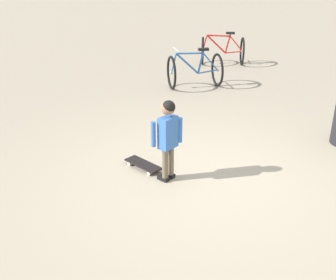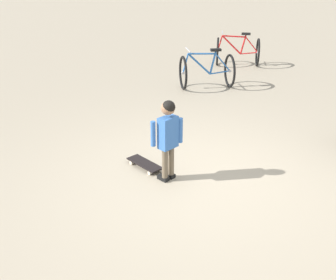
% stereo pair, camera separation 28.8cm
% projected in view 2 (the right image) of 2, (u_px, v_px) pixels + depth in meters
% --- Properties ---
extents(ground_plane, '(50.00, 50.00, 0.00)m').
position_uv_depth(ground_plane, '(211.00, 179.00, 5.20)').
color(ground_plane, tan).
extents(child_person, '(0.22, 0.37, 1.06)m').
position_uv_depth(child_person, '(168.00, 132.00, 4.94)').
color(child_person, brown).
rests_on(child_person, ground).
extents(skateboard, '(0.56, 0.21, 0.07)m').
position_uv_depth(skateboard, '(145.00, 164.00, 5.47)').
color(skateboard, black).
rests_on(skateboard, ground).
extents(bicycle_near, '(1.19, 1.28, 0.85)m').
position_uv_depth(bicycle_near, '(207.00, 71.00, 8.65)').
color(bicycle_near, black).
rests_on(bicycle_near, ground).
extents(bicycle_mid, '(1.28, 1.22, 0.85)m').
position_uv_depth(bicycle_mid, '(238.00, 51.00, 10.44)').
color(bicycle_mid, black).
rests_on(bicycle_mid, ground).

